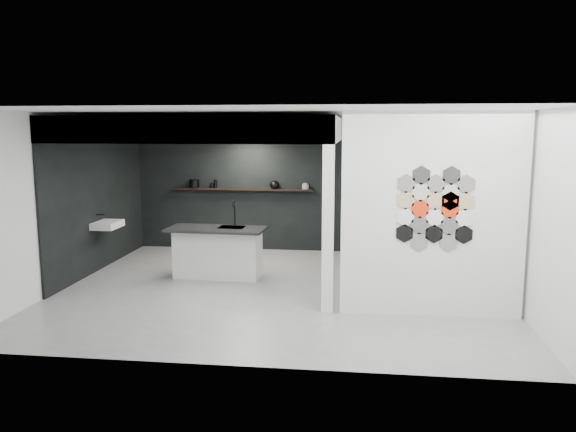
# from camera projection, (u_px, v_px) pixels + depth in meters

# --- Properties ---
(floor) EXTENTS (7.00, 6.00, 0.01)m
(floor) POSITION_uv_depth(u_px,v_px,m) (280.00, 289.00, 9.06)
(floor) COLOR gray
(partition_panel) EXTENTS (2.45, 0.15, 2.80)m
(partition_panel) POSITION_uv_depth(u_px,v_px,m) (432.00, 215.00, 7.59)
(partition_panel) COLOR silver
(partition_panel) RESTS_ON floor
(bay_clad_back) EXTENTS (4.40, 0.04, 2.35)m
(bay_clad_back) POSITION_uv_depth(u_px,v_px,m) (238.00, 194.00, 11.94)
(bay_clad_back) COLOR black
(bay_clad_back) RESTS_ON floor
(bay_clad_left) EXTENTS (0.04, 4.00, 2.35)m
(bay_clad_left) POSITION_uv_depth(u_px,v_px,m) (99.00, 205.00, 10.27)
(bay_clad_left) COLOR black
(bay_clad_left) RESTS_ON floor
(bulkhead) EXTENTS (4.40, 4.00, 0.40)m
(bulkhead) POSITION_uv_depth(u_px,v_px,m) (213.00, 129.00, 9.80)
(bulkhead) COLOR silver
(bulkhead) RESTS_ON corner_column
(corner_column) EXTENTS (0.16, 0.16, 2.35)m
(corner_column) POSITION_uv_depth(u_px,v_px,m) (328.00, 230.00, 7.79)
(corner_column) COLOR silver
(corner_column) RESTS_ON floor
(fascia_beam) EXTENTS (4.40, 0.16, 0.40)m
(fascia_beam) POSITION_uv_depth(u_px,v_px,m) (179.00, 129.00, 7.91)
(fascia_beam) COLOR silver
(fascia_beam) RESTS_ON corner_column
(wall_basin) EXTENTS (0.40, 0.60, 0.12)m
(wall_basin) POSITION_uv_depth(u_px,v_px,m) (108.00, 225.00, 10.10)
(wall_basin) COLOR silver
(wall_basin) RESTS_ON bay_clad_left
(display_shelf) EXTENTS (3.00, 0.15, 0.04)m
(display_shelf) POSITION_uv_depth(u_px,v_px,m) (242.00, 189.00, 11.81)
(display_shelf) COLOR black
(display_shelf) RESTS_ON bay_clad_back
(kitchen_island) EXTENTS (1.70, 0.81, 1.34)m
(kitchen_island) POSITION_uv_depth(u_px,v_px,m) (218.00, 252.00, 9.72)
(kitchen_island) COLOR silver
(kitchen_island) RESTS_ON floor
(stockpot) EXTENTS (0.24, 0.24, 0.17)m
(stockpot) POSITION_uv_depth(u_px,v_px,m) (194.00, 184.00, 11.91)
(stockpot) COLOR black
(stockpot) RESTS_ON display_shelf
(kettle) EXTENTS (0.23, 0.23, 0.17)m
(kettle) POSITION_uv_depth(u_px,v_px,m) (274.00, 185.00, 11.71)
(kettle) COLOR black
(kettle) RESTS_ON display_shelf
(glass_bowl) EXTENTS (0.15, 0.15, 0.10)m
(glass_bowl) POSITION_uv_depth(u_px,v_px,m) (305.00, 187.00, 11.63)
(glass_bowl) COLOR gray
(glass_bowl) RESTS_ON display_shelf
(glass_vase) EXTENTS (0.10, 0.10, 0.13)m
(glass_vase) POSITION_uv_depth(u_px,v_px,m) (305.00, 186.00, 11.63)
(glass_vase) COLOR gray
(glass_vase) RESTS_ON display_shelf
(bottle_dark) EXTENTS (0.09, 0.09, 0.17)m
(bottle_dark) POSITION_uv_depth(u_px,v_px,m) (216.00, 184.00, 11.86)
(bottle_dark) COLOR black
(bottle_dark) RESTS_ON display_shelf
(utensil_cup) EXTENTS (0.10, 0.10, 0.10)m
(utensil_cup) POSITION_uv_depth(u_px,v_px,m) (212.00, 185.00, 11.87)
(utensil_cup) COLOR black
(utensil_cup) RESTS_ON display_shelf
(hex_tile_cluster) EXTENTS (1.04, 0.02, 1.16)m
(hex_tile_cluster) POSITION_uv_depth(u_px,v_px,m) (436.00, 209.00, 7.49)
(hex_tile_cluster) COLOR black
(hex_tile_cluster) RESTS_ON partition_panel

